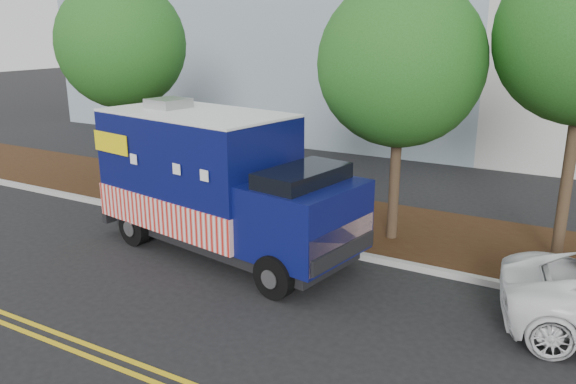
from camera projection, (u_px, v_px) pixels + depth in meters
The scene contains 9 objects.
ground at pixel (274, 266), 12.92m from camera, with size 120.00×120.00×0.00m, color black.
curb at pixel (302, 244), 14.07m from camera, with size 120.00×0.18×0.15m, color #9E9E99.
mulch_strip at pixel (337, 220), 15.83m from camera, with size 120.00×4.00×0.15m, color black.
centerline_near at pixel (135, 363), 9.20m from camera, with size 120.00×0.10×0.01m, color gold.
centerline_far at pixel (124, 370), 8.99m from camera, with size 120.00×0.10×0.01m, color gold.
tree_a at pixel (121, 44), 18.12m from camera, with size 4.16×4.16×6.86m.
tree_b at pixel (401, 64), 13.11m from camera, with size 3.94×3.94×6.45m.
sign_post at pixel (144, 173), 16.46m from camera, with size 0.06×0.06×2.40m, color #473828.
food_truck at pixel (216, 185), 13.54m from camera, with size 7.13×3.61×3.60m.
Camera 1 is at (6.13, -10.23, 5.29)m, focal length 35.00 mm.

